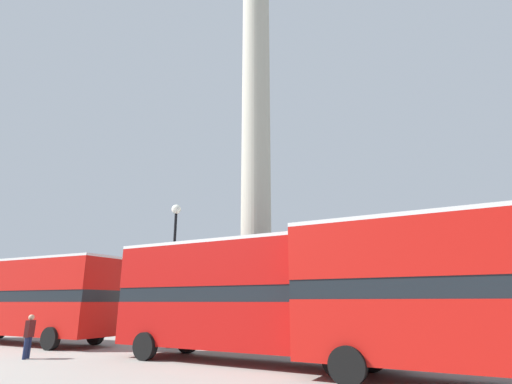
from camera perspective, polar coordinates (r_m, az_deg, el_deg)
name	(u,v)px	position (r m, az deg, el deg)	size (l,w,h in m)	color
ground_plane	(256,344)	(22.21, 0.00, -20.84)	(200.00, 200.00, 0.00)	gray
monument_column	(256,194)	(22.90, 0.00, -0.24)	(5.79, 5.79, 26.15)	#A39E8E
bus_a	(27,296)	(25.23, -29.91, -12.81)	(11.42, 3.32, 4.29)	#B7140F
bus_b	(503,288)	(12.21, 31.80, -11.60)	(10.84, 2.86, 4.43)	#B7140F
bus_c	(249,293)	(15.17, -1.06, -14.28)	(10.74, 2.80, 4.35)	#A80F0C
equestrian_statue	(159,310)	(30.63, -13.65, -16.08)	(3.79, 3.14, 5.51)	#A39E8E
street_lamp	(174,257)	(20.68, -11.68, -9.10)	(0.49, 0.49, 6.97)	black
pedestrian_near_lamp	(29,334)	(18.55, -29.68, -17.25)	(0.35, 0.46, 1.62)	#192347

